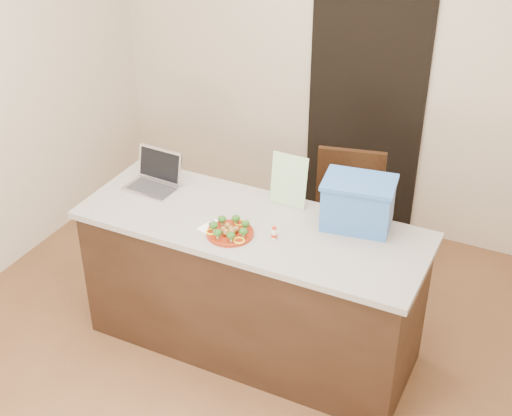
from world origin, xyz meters
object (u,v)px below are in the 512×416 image
at_px(yogurt_bottle, 274,234).
at_px(chair, 343,215).
at_px(plate, 230,233).
at_px(napkin, 215,228).
at_px(laptop, 155,177).
at_px(island, 252,286).
at_px(blue_box, 358,203).

relative_size(yogurt_bottle, chair, 0.07).
distance_m(plate, yogurt_bottle, 0.25).
bearing_deg(napkin, yogurt_bottle, 9.40).
height_order(yogurt_bottle, laptop, laptop).
xyz_separation_m(island, laptop, (-0.74, 0.13, 0.52)).
height_order(napkin, chair, chair).
height_order(island, chair, chair).
height_order(napkin, yogurt_bottle, yogurt_bottle).
relative_size(napkin, yogurt_bottle, 1.91).
height_order(blue_box, chair, blue_box).
bearing_deg(chair, plate, -121.37).
distance_m(plate, napkin, 0.11).
distance_m(napkin, chair, 1.12).
height_order(plate, laptop, laptop).
bearing_deg(yogurt_bottle, blue_box, 42.82).
bearing_deg(laptop, blue_box, 8.04).
bearing_deg(napkin, plate, -6.73).
relative_size(yogurt_bottle, laptop, 0.23).
bearing_deg(blue_box, napkin, -159.55).
height_order(island, yogurt_bottle, yogurt_bottle).
xyz_separation_m(yogurt_bottle, laptop, (-0.92, 0.22, 0.03)).
bearing_deg(plate, blue_box, 33.93).
distance_m(laptop, chair, 1.29).
bearing_deg(island, napkin, -136.22).
bearing_deg(island, chair, 71.35).
bearing_deg(yogurt_bottle, napkin, -170.60).
xyz_separation_m(plate, yogurt_bottle, (0.24, 0.07, 0.02)).
distance_m(plate, laptop, 0.74).
bearing_deg(yogurt_bottle, plate, -163.85).
bearing_deg(napkin, chair, 65.90).
distance_m(blue_box, chair, 0.81).
bearing_deg(blue_box, island, -164.87).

